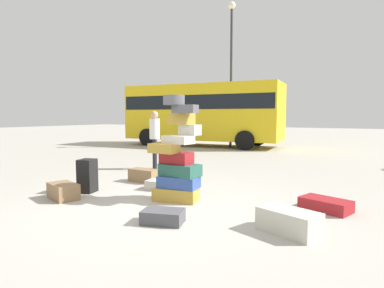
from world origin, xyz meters
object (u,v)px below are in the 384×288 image
at_px(suitcase_maroon_foreground_near, 326,205).
at_px(lamp_post, 231,55).
at_px(parked_bus, 203,111).
at_px(suitcase_tower, 178,161).
at_px(person_bearded_onlooker, 155,134).
at_px(suitcase_cream_upright_blue, 289,221).
at_px(suitcase_brown_left_side, 63,191).
at_px(suitcase_black_right_side, 87,176).
at_px(suitcase_brown_behind_tower, 144,175).
at_px(suitcase_charcoal_white_trunk, 163,216).
at_px(suitcase_cream_foreground_far, 162,185).

xyz_separation_m(suitcase_maroon_foreground_near, lamp_post, (-5.58, 9.43, 4.44)).
distance_m(parked_bus, lamp_post, 3.13).
relative_size(suitcase_tower, person_bearded_onlooker, 1.14).
bearing_deg(suitcase_cream_upright_blue, suitcase_brown_left_side, -155.88).
xyz_separation_m(suitcase_black_right_side, suitcase_cream_upright_blue, (4.16, -0.36, -0.18)).
bearing_deg(suitcase_tower, parked_bus, 114.81).
xyz_separation_m(person_bearded_onlooker, parked_bus, (-2.20, 7.38, 0.80)).
bearing_deg(suitcase_brown_behind_tower, person_bearded_onlooker, 119.53).
relative_size(suitcase_charcoal_white_trunk, parked_bus, 0.07).
relative_size(suitcase_cream_foreground_far, suitcase_cream_upright_blue, 0.83).
bearing_deg(suitcase_cream_upright_blue, parked_bus, 142.89).
height_order(suitcase_brown_left_side, suitcase_charcoal_white_trunk, suitcase_brown_left_side).
bearing_deg(lamp_post, suitcase_charcoal_white_trunk, -72.43).
distance_m(suitcase_maroon_foreground_near, person_bearded_onlooker, 5.45).
distance_m(suitcase_maroon_foreground_near, parked_bus, 11.98).
bearing_deg(suitcase_brown_left_side, suitcase_charcoal_white_trunk, 12.59).
distance_m(suitcase_black_right_side, parked_bus, 10.88).
xyz_separation_m(suitcase_tower, suitcase_brown_behind_tower, (-1.59, 1.04, -0.59)).
bearing_deg(suitcase_cream_upright_blue, suitcase_cream_foreground_far, 176.79).
xyz_separation_m(suitcase_tower, suitcase_maroon_foreground_near, (2.50, 0.63, -0.65)).
height_order(suitcase_black_right_side, suitcase_brown_behind_tower, suitcase_black_right_side).
xyz_separation_m(suitcase_black_right_side, lamp_post, (-1.12, 10.42, 4.19)).
height_order(suitcase_tower, suitcase_black_right_side, suitcase_tower).
bearing_deg(suitcase_black_right_side, parked_bus, 88.67).
height_order(suitcase_black_right_side, suitcase_maroon_foreground_near, suitcase_black_right_side).
bearing_deg(suitcase_brown_left_side, suitcase_brown_behind_tower, 98.07).
height_order(suitcase_tower, suitcase_brown_left_side, suitcase_tower).
bearing_deg(suitcase_brown_left_side, parked_bus, 121.73).
relative_size(suitcase_black_right_side, suitcase_cream_upright_blue, 0.86).
relative_size(suitcase_brown_left_side, suitcase_maroon_foreground_near, 0.82).
xyz_separation_m(suitcase_maroon_foreground_near, suitcase_brown_behind_tower, (-4.09, 0.41, 0.06)).
height_order(suitcase_maroon_foreground_near, suitcase_brown_behind_tower, suitcase_brown_behind_tower).
relative_size(suitcase_brown_left_side, suitcase_cream_foreground_far, 0.96).
bearing_deg(lamp_post, suitcase_cream_foreground_far, -76.16).
bearing_deg(suitcase_brown_left_side, suitcase_tower, 44.67).
xyz_separation_m(person_bearded_onlooker, lamp_post, (-0.63, 7.36, 3.51)).
bearing_deg(suitcase_charcoal_white_trunk, parked_bus, 98.31).
distance_m(suitcase_black_right_side, suitcase_brown_left_side, 0.65).
distance_m(suitcase_cream_foreground_far, suitcase_brown_behind_tower, 0.97).
distance_m(suitcase_charcoal_white_trunk, suitcase_maroon_foreground_near, 2.73).
xyz_separation_m(suitcase_cream_upright_blue, parked_bus, (-6.85, 10.80, 1.67)).
height_order(person_bearded_onlooker, lamp_post, lamp_post).
bearing_deg(suitcase_black_right_side, lamp_post, 80.32).
bearing_deg(suitcase_brown_left_side, person_bearded_onlooker, 115.87).
height_order(suitcase_cream_foreground_far, suitcase_brown_behind_tower, suitcase_brown_behind_tower).
distance_m(suitcase_tower, suitcase_black_right_side, 2.04).
distance_m(suitcase_charcoal_white_trunk, person_bearded_onlooker, 4.98).
bearing_deg(suitcase_cream_foreground_far, suitcase_black_right_side, -149.67).
relative_size(suitcase_charcoal_white_trunk, suitcase_brown_behind_tower, 0.83).
distance_m(suitcase_brown_behind_tower, lamp_post, 10.14).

